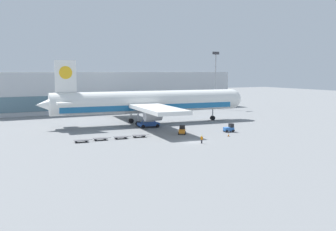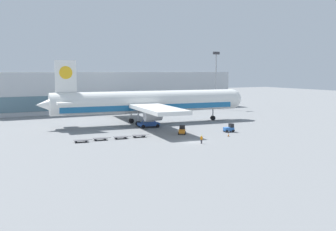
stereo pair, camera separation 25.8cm
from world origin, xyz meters
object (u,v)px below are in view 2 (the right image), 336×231
object	(u,v)px
baggage_tug_foreground	(229,128)
baggage_dolly_lead	(81,140)
baggage_dolly_third	(121,137)
baggage_dolly_trail	(139,135)
baggage_tug_mid	(182,130)
airplane_main	(146,103)
scissor_lift_loader	(148,119)
ground_crew_near	(202,139)
light_mast	(216,76)
traffic_cone_near	(228,135)
baggage_dolly_second	(100,138)

from	to	relation	value
baggage_tug_foreground	baggage_dolly_lead	distance (m)	34.63
baggage_dolly_third	baggage_dolly_trail	size ratio (longest dim) A/B	1.00
baggage_tug_mid	baggage_dolly_third	world-z (taller)	baggage_tug_mid
airplane_main	scissor_lift_loader	world-z (taller)	airplane_main
baggage_tug_mid	ground_crew_near	distance (m)	11.91
scissor_lift_loader	ground_crew_near	size ratio (longest dim) A/B	3.37
light_mast	baggage_tug_mid	world-z (taller)	light_mast
ground_crew_near	baggage_dolly_lead	bearing A→B (deg)	41.34
light_mast	airplane_main	distance (m)	48.06
baggage_tug_mid	baggage_dolly_lead	bearing A→B (deg)	121.89
ground_crew_near	baggage_tug_mid	bearing A→B (deg)	-28.68
baggage_tug_foreground	baggage_dolly_third	size ratio (longest dim) A/B	0.71
baggage_dolly_trail	baggage_tug_foreground	bearing A→B (deg)	-1.94
traffic_cone_near	scissor_lift_loader	bearing A→B (deg)	115.71
traffic_cone_near	baggage_tug_foreground	bearing A→B (deg)	51.43
scissor_lift_loader	baggage_dolly_second	world-z (taller)	scissor_lift_loader
scissor_lift_loader	baggage_dolly_second	bearing A→B (deg)	-138.69
baggage_dolly_third	traffic_cone_near	size ratio (longest dim) A/B	4.96
scissor_lift_loader	baggage_dolly_lead	bearing A→B (deg)	-143.64
airplane_main	baggage_tug_foreground	world-z (taller)	airplane_main
airplane_main	baggage_dolly_third	xyz separation A→B (m)	(-14.21, -18.10, -5.45)
airplane_main	traffic_cone_near	distance (m)	28.05
airplane_main	traffic_cone_near	bearing A→B (deg)	-68.00
baggage_dolly_lead	traffic_cone_near	size ratio (longest dim) A/B	4.96
scissor_lift_loader	baggage_dolly_second	size ratio (longest dim) A/B	1.48
baggage_tug_mid	scissor_lift_loader	bearing A→B (deg)	44.08
baggage_dolly_second	traffic_cone_near	bearing A→B (deg)	-11.17
baggage_tug_foreground	baggage_dolly_third	distance (m)	26.21
baggage_tug_mid	baggage_dolly_lead	size ratio (longest dim) A/B	0.75
airplane_main	baggage_tug_mid	world-z (taller)	airplane_main
scissor_lift_loader	baggage_dolly_lead	distance (m)	24.18
scissor_lift_loader	baggage_dolly_trail	bearing A→B (deg)	-117.39
baggage_dolly_trail	ground_crew_near	xyz separation A→B (m)	(8.15, -12.45, 0.57)
airplane_main	baggage_dolly_trail	world-z (taller)	airplane_main
baggage_tug_foreground	baggage_dolly_third	bearing A→B (deg)	-176.34
light_mast	scissor_lift_loader	xyz separation A→B (m)	(-42.32, -31.06, -10.48)
baggage_dolly_third	ground_crew_near	world-z (taller)	ground_crew_near
scissor_lift_loader	baggage_dolly_trail	distance (m)	14.87
baggage_dolly_second	traffic_cone_near	distance (m)	27.86
airplane_main	scissor_lift_loader	distance (m)	7.13
baggage_dolly_lead	ground_crew_near	size ratio (longest dim) A/B	2.28
scissor_lift_loader	baggage_dolly_second	distance (m)	20.55
scissor_lift_loader	baggage_dolly_trail	world-z (taller)	scissor_lift_loader
baggage_dolly_trail	ground_crew_near	bearing A→B (deg)	-49.99
airplane_main	scissor_lift_loader	xyz separation A→B (m)	(-2.03, -5.73, -3.73)
scissor_lift_loader	baggage_tug_foreground	size ratio (longest dim) A/B	2.09
light_mast	scissor_lift_loader	bearing A→B (deg)	-143.72
airplane_main	scissor_lift_loader	bearing A→B (deg)	-104.19
baggage_tug_mid	light_mast	bearing A→B (deg)	-8.34
airplane_main	ground_crew_near	distance (m)	31.05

